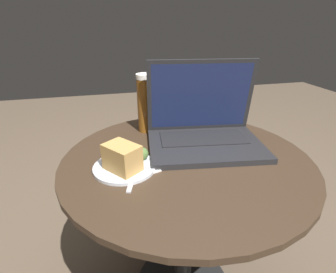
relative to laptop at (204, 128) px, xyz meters
name	(u,v)px	position (x,y,z in m)	size (l,w,h in m)	color
table	(185,190)	(-0.08, -0.08, -0.18)	(0.76, 0.76, 0.58)	black
napkin	(131,169)	(-0.26, -0.12, -0.05)	(0.16, 0.13, 0.00)	white
laptop	(204,128)	(0.00, 0.00, 0.00)	(0.40, 0.31, 0.27)	#232326
beer_glass	(146,103)	(-0.17, 0.16, 0.05)	(0.06, 0.06, 0.21)	brown
snack_plate	(124,160)	(-0.27, -0.11, -0.02)	(0.18, 0.18, 0.08)	silver
fork	(135,171)	(-0.25, -0.13, -0.05)	(0.07, 0.17, 0.00)	silver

